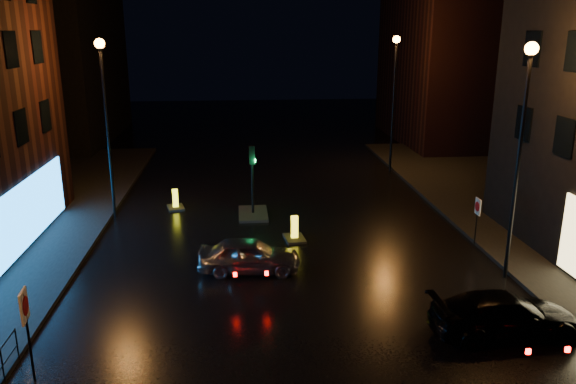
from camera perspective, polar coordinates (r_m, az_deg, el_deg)
The scene contains 12 objects.
building_far_left at distance 49.22m, azimuth -22.51°, elevation 13.01°, with size 8.00×16.00×14.00m, color black.
building_far_right at distance 47.31m, azimuth 16.05°, elevation 12.29°, with size 8.00×14.00×12.00m, color black.
street_lamp_lfar at distance 26.97m, azimuth -18.10°, elevation 8.63°, with size 0.44×0.44×8.37m.
street_lamp_rnear at distance 20.78m, azimuth 22.71°, elevation 6.11°, with size 0.44×0.44×8.37m.
street_lamp_rfar at distance 35.60m, azimuth 10.75°, elevation 10.81°, with size 0.44×0.44×8.37m.
traffic_signal at distance 27.40m, azimuth -3.58°, elevation -1.34°, with size 1.40×2.40×3.45m.
silver_hatchback at distance 21.11m, azimuth -3.95°, elevation -6.43°, with size 1.52×3.79×1.29m, color #98999F.
dark_sedan at distance 18.15m, azimuth 21.13°, elevation -11.57°, with size 1.80×4.42×1.28m, color black.
bollard_near at distance 24.28m, azimuth 0.66°, elevation -4.33°, with size 0.95×1.31×1.07m.
bollard_far at distance 28.98m, azimuth -11.35°, elevation -1.23°, with size 1.02×1.30×1.01m.
road_sign_left at distance 15.82m, azimuth -25.13°, elevation -11.15°, with size 0.13×0.62×2.54m.
road_sign_right at distance 24.36m, azimuth 18.69°, elevation -1.82°, with size 0.07×0.51×2.10m.
Camera 1 is at (-1.87, -12.12, 8.78)m, focal length 35.00 mm.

